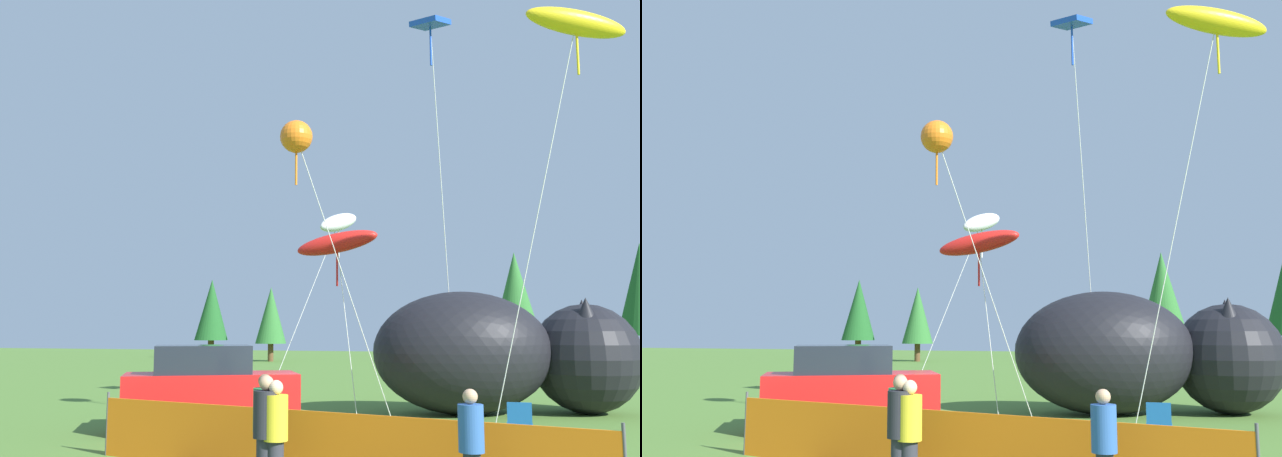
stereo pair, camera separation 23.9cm
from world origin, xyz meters
TOP-DOWN VIEW (x-y plane):
  - ground_plane at (0.00, 0.00)m, footprint 120.00×120.00m
  - parked_car at (-2.65, 0.62)m, footprint 4.42×3.42m
  - folding_chair at (4.48, 0.77)m, footprint 0.55×0.55m
  - inflatable_cat at (3.88, 6.19)m, footprint 8.03×5.29m
  - safety_fence at (1.35, -3.79)m, footprint 9.20×2.14m
  - spectator_in_white_shirt at (0.64, -4.30)m, footprint 0.37×0.37m
  - spectator_in_blue_shirt at (3.96, -5.08)m, footprint 0.35×0.35m
  - spectator_in_green_shirt at (1.11, -5.07)m, footprint 0.37×0.37m
  - spectator_in_black_shirt at (0.95, -5.06)m, footprint 0.38×0.38m
  - kite_white_ghost at (-1.86, 9.67)m, footprint 2.63×3.28m
  - kite_yellow_hero at (6.11, 2.10)m, footprint 3.60×1.65m
  - kite_orange_flower at (-0.95, 2.06)m, footprint 2.54×2.36m
  - kite_red_lizard at (-0.73, 5.28)m, footprint 2.62×0.83m
  - kite_blue_box at (2.29, 4.80)m, footprint 1.19×2.52m
  - horizon_tree_east at (-19.70, 37.13)m, footprint 2.65×2.65m
  - horizon_tree_mid at (-13.95, 35.22)m, footprint 2.31×2.31m
  - horizon_tree_northeast at (3.71, 39.59)m, footprint 3.38×3.38m

SIDE VIEW (x-z plane):
  - ground_plane at x=0.00m, z-range 0.00..0.00m
  - folding_chair at x=4.48m, z-range 0.06..0.96m
  - safety_fence at x=1.35m, z-range -0.05..1.15m
  - spectator_in_blue_shirt at x=3.96m, z-range 0.07..1.69m
  - spectator_in_green_shirt at x=1.11m, z-range 0.08..1.76m
  - spectator_in_white_shirt at x=0.64m, z-range 0.08..1.79m
  - spectator_in_black_shirt at x=0.95m, z-range 0.08..1.82m
  - parked_car at x=-2.65m, z-range -0.01..2.03m
  - inflatable_cat at x=3.88m, z-range -0.13..3.37m
  - horizon_tree_mid at x=-13.95m, z-range 0.63..6.15m
  - horizon_tree_east at x=-19.70m, z-range 0.72..7.05m
  - horizon_tree_northeast at x=3.71m, z-range 0.92..8.99m
  - kite_red_lizard at x=-0.73m, z-range 2.20..7.76m
  - kite_white_ghost at x=-1.86m, z-range 2.82..9.72m
  - kite_orange_flower at x=-0.95m, z-range 3.48..11.37m
  - kite_yellow_hero at x=6.11m, z-range 4.58..14.84m
  - kite_blue_box at x=2.29m, z-range 5.29..16.84m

